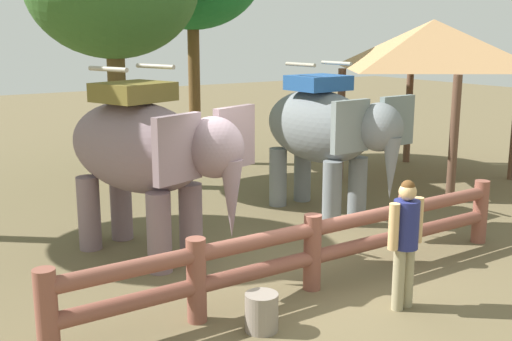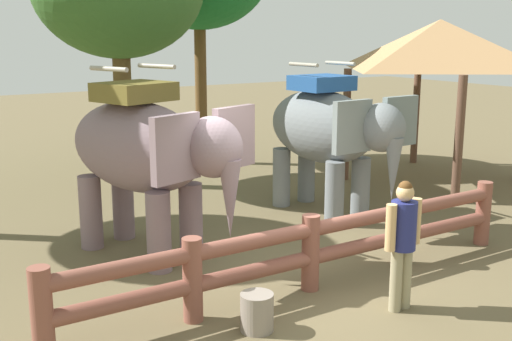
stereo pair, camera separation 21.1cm
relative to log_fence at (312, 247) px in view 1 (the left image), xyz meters
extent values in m
plane|color=brown|center=(0.00, 0.08, -0.61)|extent=(60.00, 60.00, 0.00)
cylinder|color=brown|center=(-3.54, -0.02, -0.08)|extent=(0.24, 0.24, 1.05)
cylinder|color=brown|center=(-1.77, -0.01, -0.08)|extent=(0.24, 0.24, 1.05)
cylinder|color=brown|center=(0.00, 0.00, -0.08)|extent=(0.24, 0.24, 1.05)
cylinder|color=brown|center=(1.77, 0.01, -0.08)|extent=(0.24, 0.24, 1.05)
cylinder|color=brown|center=(3.54, 0.02, -0.08)|extent=(0.24, 0.24, 1.05)
cylinder|color=brown|center=(0.00, 0.00, -0.16)|extent=(7.08, 0.24, 0.20)
cylinder|color=brown|center=(0.00, 0.00, 0.24)|extent=(7.08, 0.24, 0.20)
cylinder|color=slate|center=(-0.83, 1.93, -0.01)|extent=(0.36, 0.36, 1.19)
cylinder|color=slate|center=(-1.45, 1.72, -0.01)|extent=(0.36, 0.36, 1.19)
cylinder|color=slate|center=(-1.35, 3.46, -0.01)|extent=(0.36, 0.36, 1.19)
cylinder|color=slate|center=(-1.97, 3.25, -0.01)|extent=(0.36, 0.36, 1.19)
ellipsoid|color=slate|center=(-1.40, 2.59, 1.11)|extent=(1.99, 2.93, 1.39)
ellipsoid|color=slate|center=(-0.89, 1.08, 1.28)|extent=(1.01, 1.09, 0.85)
cube|color=gray|center=(-0.38, 1.37, 1.33)|extent=(0.79, 0.37, 0.90)
cube|color=gray|center=(-1.48, 1.00, 1.33)|extent=(0.79, 0.37, 0.90)
cone|color=slate|center=(-0.79, 0.78, 0.60)|extent=(0.32, 0.32, 1.09)
cube|color=brown|center=(-1.40, 2.59, 1.95)|extent=(1.25, 1.17, 0.28)
cylinder|color=#A59E8C|center=(-0.97, 2.73, 2.30)|extent=(0.32, 0.79, 0.07)
cylinder|color=#A59E8C|center=(-1.83, 2.44, 2.30)|extent=(0.32, 0.79, 0.07)
cylinder|color=slate|center=(2.78, 2.17, -0.02)|extent=(0.35, 0.35, 1.17)
cylinder|color=slate|center=(2.14, 2.14, -0.02)|extent=(0.35, 0.35, 1.17)
cylinder|color=slate|center=(2.70, 3.75, -0.02)|extent=(0.35, 0.35, 1.17)
cylinder|color=slate|center=(2.06, 3.71, -0.02)|extent=(0.35, 0.35, 1.17)
ellipsoid|color=slate|center=(2.42, 2.94, 1.07)|extent=(1.30, 2.68, 1.36)
ellipsoid|color=slate|center=(2.50, 1.39, 1.24)|extent=(0.79, 0.91, 0.83)
cube|color=slate|center=(3.06, 1.53, 1.29)|extent=(0.78, 0.16, 0.88)
cube|color=slate|center=(1.93, 1.47, 1.29)|extent=(0.78, 0.16, 0.88)
cone|color=slate|center=(2.52, 1.09, 0.58)|extent=(0.31, 0.31, 1.07)
cube|color=#225091|center=(2.42, 2.94, 1.89)|extent=(1.04, 0.93, 0.27)
cylinder|color=#A59E8C|center=(2.87, 2.97, 2.24)|extent=(0.11, 0.79, 0.07)
cylinder|color=#A59E8C|center=(1.98, 2.92, 2.24)|extent=(0.11, 0.79, 0.07)
cylinder|color=#9B916D|center=(0.68, -1.09, -0.21)|extent=(0.15, 0.15, 0.80)
cylinder|color=#9B916D|center=(0.50, -1.10, -0.21)|extent=(0.15, 0.15, 0.80)
cylinder|color=navy|center=(0.59, -1.10, 0.50)|extent=(0.35, 0.35, 0.61)
cylinder|color=tan|center=(0.82, -1.08, 0.51)|extent=(0.13, 0.13, 0.58)
cylinder|color=tan|center=(0.36, -1.12, 0.51)|extent=(0.13, 0.13, 0.58)
sphere|color=tan|center=(0.59, -1.10, 0.91)|extent=(0.22, 0.22, 0.22)
sphere|color=#593819|center=(0.59, -1.10, 0.98)|extent=(0.17, 0.17, 0.17)
cylinder|color=brown|center=(7.46, 5.37, 0.69)|extent=(0.18, 0.18, 2.60)
cylinder|color=brown|center=(4.63, 4.82, 0.69)|extent=(0.18, 0.18, 2.60)
cylinder|color=brown|center=(5.18, 1.99, 0.69)|extent=(0.18, 0.18, 2.60)
pyramid|color=tan|center=(6.32, 3.68, 2.54)|extent=(4.56, 4.56, 1.10)
cylinder|color=brown|center=(0.05, 7.02, 1.09)|extent=(0.40, 0.40, 3.40)
cylinder|color=brown|center=(2.67, 8.36, 1.40)|extent=(0.30, 0.30, 4.01)
cylinder|color=gray|center=(-1.25, -0.64, -0.38)|extent=(0.39, 0.39, 0.46)
camera|label=1|loc=(-5.07, -6.32, 2.84)|focal=44.33mm
camera|label=2|loc=(-4.89, -6.43, 2.84)|focal=44.33mm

